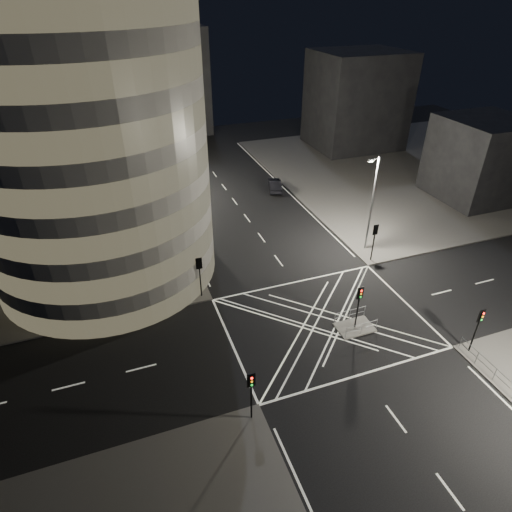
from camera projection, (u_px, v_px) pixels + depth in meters
name	position (u px, v px, depth m)	size (l,w,h in m)	color
ground	(324.00, 322.00, 35.62)	(120.00, 120.00, 0.00)	black
sidewalk_far_right	(412.00, 168.00, 65.31)	(42.00, 42.00, 0.15)	#565450
central_island	(355.00, 327.00, 34.96)	(3.00, 2.00, 0.15)	slate
office_tower_curved	(28.00, 133.00, 37.80)	(30.00, 29.00, 27.20)	gray
office_block_rear	(36.00, 97.00, 56.73)	(24.00, 16.00, 22.00)	gray
building_right_far	(356.00, 100.00, 70.72)	(14.00, 12.00, 15.00)	black
building_right_near	(481.00, 159.00, 54.14)	(10.00, 10.00, 10.00)	black
building_far_end	(156.00, 84.00, 75.73)	(18.00, 8.00, 18.00)	black
tree_a	(174.00, 248.00, 37.48)	(4.01, 4.01, 6.43)	black
tree_b	(161.00, 210.00, 41.75)	(4.73, 4.73, 7.79)	black
tree_c	(153.00, 192.00, 46.85)	(4.77, 4.77, 7.18)	black
tree_d	(146.00, 174.00, 51.67)	(4.28, 4.28, 6.80)	black
tree_e	(140.00, 160.00, 56.64)	(3.73, 3.73, 6.11)	black
traffic_signal_fl	(199.00, 270.00, 36.95)	(0.55, 0.22, 4.00)	black
traffic_signal_nl	(251.00, 388.00, 26.14)	(0.55, 0.22, 4.00)	black
traffic_signal_fr	(375.00, 236.00, 41.97)	(0.55, 0.22, 4.00)	black
traffic_signal_nr	(479.00, 323.00, 31.17)	(0.55, 0.22, 4.00)	black
traffic_signal_island	(359.00, 300.00, 33.44)	(0.55, 0.22, 4.00)	black
street_lamp_left_near	(178.00, 218.00, 39.49)	(1.25, 0.25, 10.00)	slate
street_lamp_left_far	(150.00, 156.00, 53.79)	(1.25, 0.25, 10.00)	slate
street_lamp_right_far	(372.00, 202.00, 42.49)	(1.25, 0.25, 10.00)	slate
railing_island_south	(361.00, 329.00, 33.91)	(2.80, 0.06, 1.10)	slate
railing_island_north	(350.00, 315.00, 35.34)	(2.80, 0.06, 1.10)	slate
sedan	(275.00, 185.00, 58.17)	(1.59, 4.57, 1.51)	black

